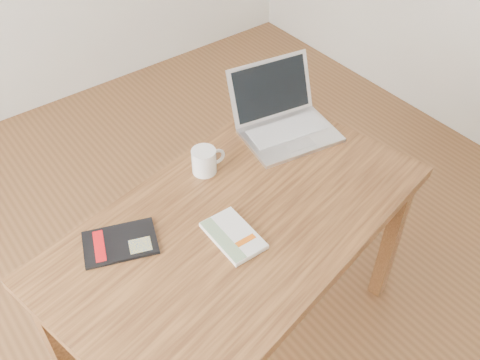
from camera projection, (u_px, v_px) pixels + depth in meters
room at (165, 50)px, 1.38m from camera, size 4.04×4.04×2.70m
desk at (239, 236)px, 1.83m from camera, size 1.43×1.00×0.75m
white_guidebook at (233, 236)px, 1.70m from camera, size 0.13×0.21×0.02m
black_guidebook at (120, 243)px, 1.68m from camera, size 0.27×0.22×0.01m
laptop at (283, 119)px, 2.08m from camera, size 0.41×0.39×0.23m
coffee_mug at (205, 160)px, 1.90m from camera, size 0.13×0.09×0.10m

